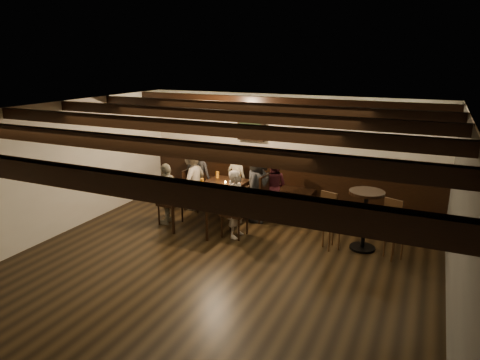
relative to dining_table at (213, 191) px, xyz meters
The scene contains 27 objects.
room 0.88m from the dining_table, 25.18° to the left, with size 7.00×7.00×7.00m.
dining_table is the anchor object (origin of this frame).
chair_left_near 0.92m from the dining_table, 146.51° to the left, with size 0.40×0.40×0.86m.
chair_left_far 0.92m from the dining_table, 149.36° to the right, with size 0.41×0.41×0.88m.
chair_right_near 0.91m from the dining_table, 30.58° to the left, with size 0.44×0.44×0.95m.
chair_right_far 0.92m from the dining_table, 33.45° to the right, with size 0.43×0.43×0.93m.
person_bench_left 1.27m from the dining_table, 133.58° to the left, with size 0.64×0.42×1.31m, color #2C2B2E.
person_bench_centre 1.05m from the dining_table, 88.58° to the left, with size 0.43×0.28×1.18m, color gray.
person_bench_right 1.27m from the dining_table, 43.58° to the left, with size 0.59×0.46×1.22m, color #531C27.
person_left_near 0.88m from the dining_table, 147.61° to the left, with size 0.87×0.50×1.35m, color #A3988A.
person_left_far 0.88m from the dining_table, 150.46° to the right, with size 0.71×0.29×1.21m, color gray.
person_right_near 0.88m from the dining_table, 29.54° to the left, with size 0.68×0.44×1.40m, color #262729.
person_right_far 0.87m from the dining_table, 32.39° to the right, with size 0.45×0.30×1.24m, color #B6A89A.
pint_a 0.76m from the dining_table, 110.38° to the left, with size 0.07×0.07×0.14m, color #BF7219.
pint_b 0.71m from the dining_table, 67.54° to the left, with size 0.07×0.07×0.14m, color #BF7219.
pint_c 0.34m from the dining_table, 160.14° to the left, with size 0.07×0.07×0.14m, color #BF7219.
pint_d 0.38m from the dining_table, 32.27° to the left, with size 0.07×0.07×0.14m, color silver.
pint_e 0.52m from the dining_table, 117.48° to the right, with size 0.07×0.07×0.14m, color #BF7219.
pint_f 0.60m from the dining_table, 71.44° to the right, with size 0.07×0.07×0.14m, color silver.
pint_g 0.81m from the dining_table, 87.85° to the right, with size 0.07×0.07×0.14m, color #BF7219.
plate_near 0.72m from the dining_table, 103.52° to the right, with size 0.24×0.24×0.01m, color white.
plate_far 0.36m from the dining_table, 60.46° to the right, with size 0.24×0.24×0.01m, color white.
condiment_caddy 0.13m from the dining_table, 91.42° to the right, with size 0.15×0.10×0.12m, color black.
candle 0.33m from the dining_table, 66.78° to the left, with size 0.05×0.05×0.05m, color beige.
high_top_table 2.91m from the dining_table, ahead, with size 0.58×0.58×1.03m.
bar_stool_left 2.43m from the dining_table, ahead, with size 0.35×0.37×1.05m.
bar_stool_right 3.42m from the dining_table, ahead, with size 0.36×0.37×1.05m.
Camera 1 is at (2.82, -5.11, 3.15)m, focal length 32.00 mm.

